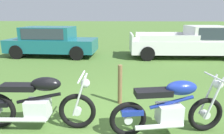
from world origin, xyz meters
TOP-DOWN VIEW (x-y plane):
  - ground_plane at (0.00, 0.00)m, footprint 120.00×120.00m
  - motorcycle_black at (-1.10, 0.08)m, footprint 2.10×0.64m
  - motorcycle_blue at (1.19, 0.04)m, footprint 1.98×0.76m
  - car_teal at (-3.15, 6.39)m, footprint 4.31×1.94m
  - pickup_truck_white at (3.63, 6.48)m, footprint 5.30×1.99m
  - fence_post_wooden at (0.33, 1.18)m, footprint 0.10×0.10m

SIDE VIEW (x-z plane):
  - ground_plane at x=0.00m, z-range 0.00..0.00m
  - fence_post_wooden at x=0.33m, z-range 0.00..0.92m
  - motorcycle_blue at x=1.19m, z-range -0.03..0.99m
  - motorcycle_black at x=-1.10m, z-range -0.02..0.99m
  - pickup_truck_white at x=3.63m, z-range 0.01..1.50m
  - car_teal at x=-3.15m, z-range 0.08..1.51m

